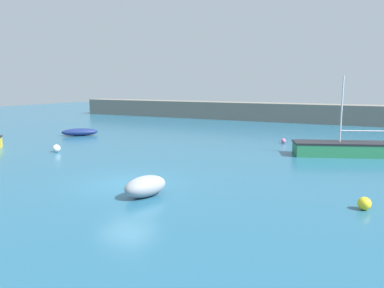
{
  "coord_description": "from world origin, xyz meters",
  "views": [
    {
      "loc": [
        10.46,
        -13.9,
        4.65
      ],
      "look_at": [
        -0.81,
        8.41,
        0.63
      ],
      "focal_mm": 35.0,
      "sensor_mm": 36.0,
      "label": 1
    }
  ],
  "objects_px": {
    "mooring_buoy_pink": "(283,141)",
    "mooring_buoy_yellow": "(364,203)",
    "mooring_buoy_white": "(57,148)",
    "sailboat_twin_hulled": "(339,149)",
    "fishing_dinghy_green": "(145,186)",
    "rowboat_white_midwater": "(80,132)"
  },
  "relations": [
    {
      "from": "mooring_buoy_pink",
      "to": "mooring_buoy_yellow",
      "type": "relative_size",
      "value": 0.75
    },
    {
      "from": "mooring_buoy_yellow",
      "to": "mooring_buoy_white",
      "type": "bearing_deg",
      "value": 169.6
    },
    {
      "from": "sailboat_twin_hulled",
      "to": "fishing_dinghy_green",
      "type": "relative_size",
      "value": 2.71
    },
    {
      "from": "mooring_buoy_pink",
      "to": "mooring_buoy_yellow",
      "type": "distance_m",
      "value": 15.93
    },
    {
      "from": "mooring_buoy_white",
      "to": "rowboat_white_midwater",
      "type": "bearing_deg",
      "value": 122.7
    },
    {
      "from": "fishing_dinghy_green",
      "to": "mooring_buoy_white",
      "type": "height_order",
      "value": "fishing_dinghy_green"
    },
    {
      "from": "mooring_buoy_white",
      "to": "mooring_buoy_pink",
      "type": "distance_m",
      "value": 17.08
    },
    {
      "from": "rowboat_white_midwater",
      "to": "mooring_buoy_yellow",
      "type": "xyz_separation_m",
      "value": [
        24.01,
        -10.61,
        -0.08
      ]
    },
    {
      "from": "fishing_dinghy_green",
      "to": "mooring_buoy_yellow",
      "type": "height_order",
      "value": "fishing_dinghy_green"
    },
    {
      "from": "mooring_buoy_white",
      "to": "mooring_buoy_yellow",
      "type": "bearing_deg",
      "value": -10.4
    },
    {
      "from": "mooring_buoy_yellow",
      "to": "sailboat_twin_hulled",
      "type": "bearing_deg",
      "value": 100.09
    },
    {
      "from": "sailboat_twin_hulled",
      "to": "fishing_dinghy_green",
      "type": "xyz_separation_m",
      "value": [
        -6.29,
        -13.26,
        -0.04
      ]
    },
    {
      "from": "sailboat_twin_hulled",
      "to": "rowboat_white_midwater",
      "type": "height_order",
      "value": "sailboat_twin_hulled"
    },
    {
      "from": "sailboat_twin_hulled",
      "to": "mooring_buoy_yellow",
      "type": "xyz_separation_m",
      "value": [
        1.96,
        -11.0,
        -0.23
      ]
    },
    {
      "from": "rowboat_white_midwater",
      "to": "mooring_buoy_white",
      "type": "relative_size",
      "value": 6.04
    },
    {
      "from": "sailboat_twin_hulled",
      "to": "mooring_buoy_white",
      "type": "relative_size",
      "value": 11.63
    },
    {
      "from": "mooring_buoy_yellow",
      "to": "mooring_buoy_pink",
      "type": "bearing_deg",
      "value": 113.81
    },
    {
      "from": "sailboat_twin_hulled",
      "to": "mooring_buoy_pink",
      "type": "bearing_deg",
      "value": -60.02
    },
    {
      "from": "sailboat_twin_hulled",
      "to": "mooring_buoy_white",
      "type": "distance_m",
      "value": 19.05
    },
    {
      "from": "mooring_buoy_white",
      "to": "fishing_dinghy_green",
      "type": "bearing_deg",
      "value": -27.42
    },
    {
      "from": "fishing_dinghy_green",
      "to": "mooring_buoy_yellow",
      "type": "bearing_deg",
      "value": 121.58
    },
    {
      "from": "rowboat_white_midwater",
      "to": "mooring_buoy_white",
      "type": "xyz_separation_m",
      "value": [
        4.51,
        -7.03,
        -0.07
      ]
    }
  ]
}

